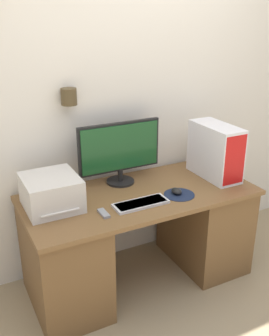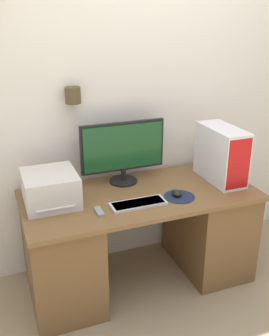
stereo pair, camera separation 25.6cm
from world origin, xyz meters
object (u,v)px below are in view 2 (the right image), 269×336
Objects in this scene: mouse at (177,193)px; printer at (50,188)px; keyboard at (138,204)px; remote_control at (99,212)px; monitor at (123,149)px; computer_tower at (222,154)px.

printer is at bearing 165.70° from mouse.
keyboard is 3.13× the size of remote_control.
mouse is at bearing -14.30° from printer.
monitor is at bearing 15.43° from printer.
computer_tower is at bearing 18.22° from mouse.
monitor is 0.70m from computer_tower.
computer_tower is 1.21m from printer.
remote_control is (-0.26, -0.01, -0.00)m from keyboard.
monitor is 1.69× the size of keyboard.
printer is 0.36m from remote_control.
computer_tower reaches higher than mouse.
printer is 3.18× the size of remote_control.
printer reaches higher than mouse.
computer_tower is 3.78× the size of remote_control.
printer reaches higher than keyboard.
monitor reaches higher than mouse.
computer_tower is at bearing 10.14° from remote_control.
mouse is at bearing -161.78° from computer_tower.
remote_control is (-0.29, -0.39, -0.24)m from monitor.
computer_tower is at bearing -17.85° from monitor.
mouse is 0.47m from computer_tower.
computer_tower is at bearing 13.09° from keyboard.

